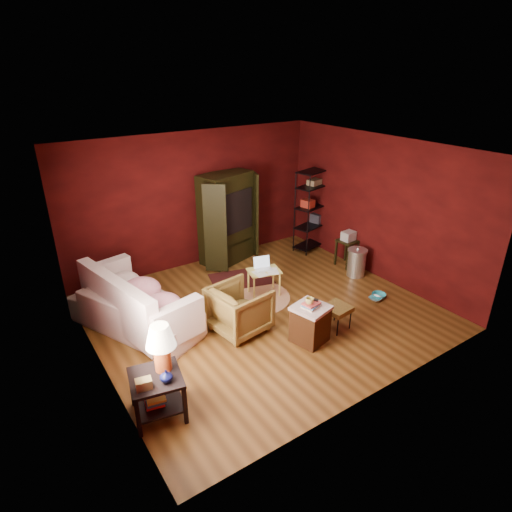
{
  "coord_description": "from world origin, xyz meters",
  "views": [
    {
      "loc": [
        -3.68,
        -5.28,
        4.01
      ],
      "look_at": [
        0.0,
        0.2,
        1.0
      ],
      "focal_mm": 30.0,
      "sensor_mm": 36.0,
      "label": 1
    }
  ],
  "objects_px": {
    "hamper": "(310,323)",
    "laptop_desk": "(264,273)",
    "sofa": "(134,305)",
    "wire_shelving": "(313,206)",
    "tv_armoire": "(227,217)",
    "armchair": "(240,307)",
    "side_table": "(159,363)"
  },
  "relations": [
    {
      "from": "armchair",
      "to": "wire_shelving",
      "type": "height_order",
      "value": "wire_shelving"
    },
    {
      "from": "sofa",
      "to": "armchair",
      "type": "height_order",
      "value": "sofa"
    },
    {
      "from": "tv_armoire",
      "to": "wire_shelving",
      "type": "distance_m",
      "value": 2.03
    },
    {
      "from": "sofa",
      "to": "armchair",
      "type": "bearing_deg",
      "value": -149.27
    },
    {
      "from": "sofa",
      "to": "wire_shelving",
      "type": "height_order",
      "value": "wire_shelving"
    },
    {
      "from": "side_table",
      "to": "tv_armoire",
      "type": "relative_size",
      "value": 0.62
    },
    {
      "from": "sofa",
      "to": "wire_shelving",
      "type": "bearing_deg",
      "value": -102.21
    },
    {
      "from": "laptop_desk",
      "to": "tv_armoire",
      "type": "xyz_separation_m",
      "value": [
        0.22,
        1.68,
        0.57
      ]
    },
    {
      "from": "tv_armoire",
      "to": "wire_shelving",
      "type": "relative_size",
      "value": 1.04
    },
    {
      "from": "sofa",
      "to": "side_table",
      "type": "relative_size",
      "value": 1.85
    },
    {
      "from": "side_table",
      "to": "laptop_desk",
      "type": "distance_m",
      "value": 3.24
    },
    {
      "from": "hamper",
      "to": "wire_shelving",
      "type": "relative_size",
      "value": 0.38
    },
    {
      "from": "sofa",
      "to": "side_table",
      "type": "height_order",
      "value": "side_table"
    },
    {
      "from": "sofa",
      "to": "wire_shelving",
      "type": "relative_size",
      "value": 1.2
    },
    {
      "from": "sofa",
      "to": "tv_armoire",
      "type": "relative_size",
      "value": 1.15
    },
    {
      "from": "hamper",
      "to": "wire_shelving",
      "type": "bearing_deg",
      "value": 48.99
    },
    {
      "from": "armchair",
      "to": "wire_shelving",
      "type": "bearing_deg",
      "value": -66.56
    },
    {
      "from": "hamper",
      "to": "laptop_desk",
      "type": "distance_m",
      "value": 1.64
    },
    {
      "from": "laptop_desk",
      "to": "wire_shelving",
      "type": "xyz_separation_m",
      "value": [
        2.19,
        1.19,
        0.58
      ]
    },
    {
      "from": "armchair",
      "to": "tv_armoire",
      "type": "xyz_separation_m",
      "value": [
        1.22,
        2.43,
        0.58
      ]
    },
    {
      "from": "side_table",
      "to": "tv_armoire",
      "type": "height_order",
      "value": "tv_armoire"
    },
    {
      "from": "sofa",
      "to": "laptop_desk",
      "type": "xyz_separation_m",
      "value": [
        2.39,
        -0.22,
        0.01
      ]
    },
    {
      "from": "sofa",
      "to": "side_table",
      "type": "bearing_deg",
      "value": 145.56
    },
    {
      "from": "hamper",
      "to": "laptop_desk",
      "type": "relative_size",
      "value": 0.98
    },
    {
      "from": "sofa",
      "to": "armchair",
      "type": "distance_m",
      "value": 1.69
    },
    {
      "from": "sofa",
      "to": "wire_shelving",
      "type": "xyz_separation_m",
      "value": [
        4.58,
        0.97,
        0.58
      ]
    },
    {
      "from": "tv_armoire",
      "to": "side_table",
      "type": "bearing_deg",
      "value": -147.43
    },
    {
      "from": "tv_armoire",
      "to": "wire_shelving",
      "type": "height_order",
      "value": "tv_armoire"
    },
    {
      "from": "sofa",
      "to": "hamper",
      "type": "bearing_deg",
      "value": -154.92
    },
    {
      "from": "wire_shelving",
      "to": "side_table",
      "type": "bearing_deg",
      "value": -163.49
    },
    {
      "from": "laptop_desk",
      "to": "tv_armoire",
      "type": "bearing_deg",
      "value": 97.39
    },
    {
      "from": "armchair",
      "to": "wire_shelving",
      "type": "xyz_separation_m",
      "value": [
        3.19,
        1.95,
        0.59
      ]
    }
  ]
}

